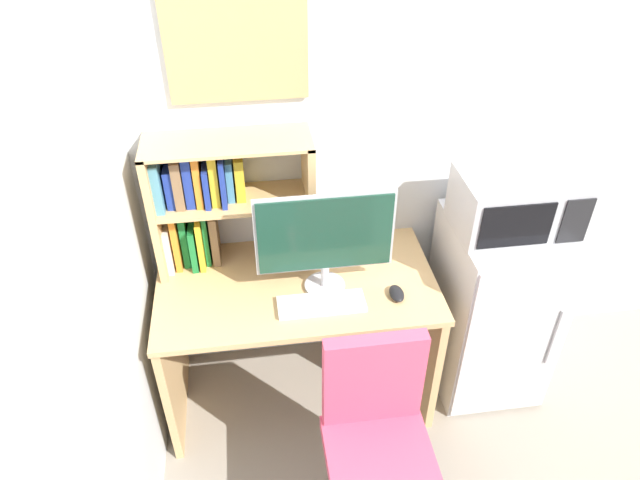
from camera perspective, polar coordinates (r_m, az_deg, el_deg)
wall_back at (r=2.97m, az=23.57°, el=11.03°), size 6.40×0.04×2.60m
desk at (r=2.74m, az=-2.19°, el=-7.86°), size 1.23×0.67×0.76m
hutch_bookshelf at (r=2.56m, az=-10.67°, el=4.03°), size 0.69×0.26×0.61m
monitor at (r=2.38m, az=0.50°, el=0.25°), size 0.58×0.18×0.48m
keyboard at (r=2.46m, az=0.15°, el=-6.31°), size 0.37×0.13×0.02m
computer_mouse at (r=2.52m, az=7.53°, el=-5.22°), size 0.06×0.11×0.03m
mini_fridge at (r=3.00m, az=16.52°, el=-6.25°), size 0.50×0.57×0.95m
microwave at (r=2.64m, az=18.75°, el=3.48°), size 0.51×0.34×0.26m
desk_chair at (r=2.44m, az=5.50°, el=-20.13°), size 0.47×0.47×0.93m
wall_corkboard at (r=2.37m, az=-8.24°, el=18.73°), size 0.55×0.02×0.48m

